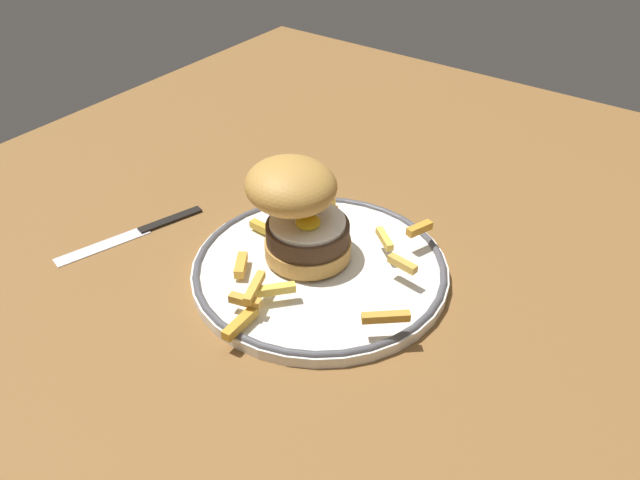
{
  "coord_description": "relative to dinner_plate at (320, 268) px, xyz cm",
  "views": [
    {
      "loc": [
        -43.71,
        -33.66,
        44.5
      ],
      "look_at": [
        0.92,
        -1.39,
        4.6
      ],
      "focal_mm": 36.86,
      "sensor_mm": 36.0,
      "label": 1
    }
  ],
  "objects": [
    {
      "name": "ground_plane",
      "position": [
        -0.92,
        1.39,
        -2.84
      ],
      "size": [
        127.2,
        107.78,
        4.0
      ],
      "primitive_type": "cube",
      "color": "brown"
    },
    {
      "name": "dinner_plate",
      "position": [
        0.0,
        0.0,
        0.0
      ],
      "size": [
        27.41,
        27.41,
        1.6
      ],
      "color": "white",
      "rests_on": "ground_plane"
    },
    {
      "name": "fries_pile",
      "position": [
        -1.21,
        1.11,
        1.93
      ],
      "size": [
        25.12,
        25.03,
        2.68
      ],
      "color": "gold",
      "rests_on": "dinner_plate"
    },
    {
      "name": "burger",
      "position": [
        0.3,
        2.95,
        6.27
      ],
      "size": [
        10.66,
        11.87,
        10.98
      ],
      "color": "#BD863D",
      "rests_on": "dinner_plate"
    },
    {
      "name": "knife",
      "position": [
        -5.6,
        21.64,
        -0.58
      ],
      "size": [
        17.65,
        6.7,
        0.7
      ],
      "color": "black",
      "rests_on": "ground_plane"
    }
  ]
}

